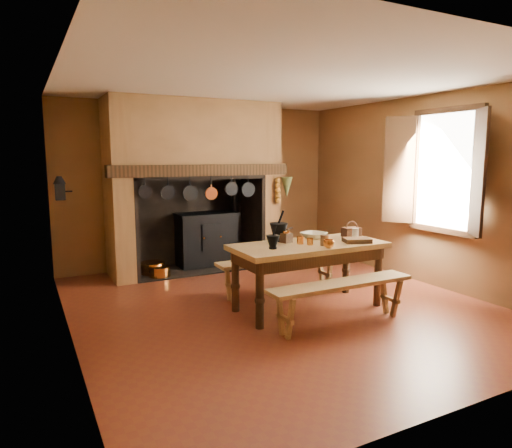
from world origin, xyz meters
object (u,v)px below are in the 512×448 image
at_px(work_table, 308,254).
at_px(mixing_bowl, 314,235).
at_px(iron_range, 207,239).
at_px(coffee_grinder, 286,237).
at_px(wicker_basket, 351,232).
at_px(bench_front, 341,293).

relative_size(work_table, mixing_bowl, 5.93).
xyz_separation_m(work_table, mixing_bowl, (0.26, 0.27, 0.17)).
xyz_separation_m(iron_range, work_table, (0.30, -2.71, 0.22)).
bearing_deg(work_table, coffee_grinder, 138.67).
bearing_deg(work_table, mixing_bowl, 45.61).
bearing_deg(coffee_grinder, wicker_basket, -17.59).
bearing_deg(wicker_basket, work_table, -163.41).
height_order(work_table, mixing_bowl, mixing_bowl).
height_order(work_table, wicker_basket, wicker_basket).
bearing_deg(bench_front, iron_range, 95.05).
height_order(bench_front, coffee_grinder, coffee_grinder).
bearing_deg(mixing_bowl, wicker_basket, -14.94).
xyz_separation_m(work_table, wicker_basket, (0.77, 0.13, 0.20)).
height_order(bench_front, wicker_basket, wicker_basket).
xyz_separation_m(mixing_bowl, wicker_basket, (0.51, -0.14, 0.03)).
bearing_deg(mixing_bowl, work_table, -134.39).
bearing_deg(iron_range, bench_front, -84.95).
relative_size(work_table, coffee_grinder, 10.24).
height_order(mixing_bowl, wicker_basket, wicker_basket).
relative_size(bench_front, coffee_grinder, 9.64).
bearing_deg(bench_front, work_table, 90.00).
distance_m(bench_front, coffee_grinder, 1.03).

